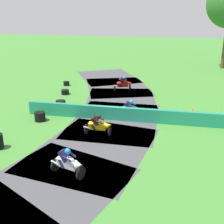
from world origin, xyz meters
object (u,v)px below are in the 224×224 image
motorcycle_trailing_green (131,109)px  tire_stack_far (61,105)px  motorcycle_fourth_red (123,84)px  tire_stack_extra_b (66,83)px  motorcycle_lead_white (68,162)px  tire_stack_extra_a (65,92)px  tire_stack_mid_b (40,116)px  traffic_cone (192,110)px  motorcycle_chase_yellow (98,125)px

motorcycle_trailing_green → tire_stack_far: bearing=169.9°
motorcycle_fourth_red → tire_stack_far: size_ratio=2.41×
motorcycle_fourth_red → tire_stack_extra_b: (-5.66, 0.69, -0.45)m
motorcycle_lead_white → tire_stack_extra_b: (-5.74, 14.90, -0.46)m
motorcycle_lead_white → tire_stack_extra_a: 12.96m
motorcycle_fourth_red → tire_stack_extra_a: (-4.69, -2.17, -0.45)m
tire_stack_mid_b → tire_stack_extra_a: bearing=95.8°
tire_stack_extra_b → tire_stack_mid_b: bearing=-80.0°
motorcycle_lead_white → traffic_cone: bearing=58.7°
tire_stack_far → tire_stack_extra_b: size_ratio=1.27×
tire_stack_mid_b → tire_stack_far: bearing=81.4°
motorcycle_lead_white → tire_stack_extra_a: bearing=111.6°
motorcycle_fourth_red → traffic_cone: 7.54m
motorcycle_fourth_red → tire_stack_extra_b: motorcycle_fourth_red is taller
traffic_cone → tire_stack_mid_b: bearing=-160.1°
motorcycle_chase_yellow → motorcycle_trailing_green: same height
motorcycle_fourth_red → tire_stack_extra_a: 5.19m
motorcycle_lead_white → traffic_cone: 11.00m
tire_stack_far → tire_stack_extra_b: bearing=107.2°
tire_stack_extra_b → traffic_cone: 12.70m
motorcycle_chase_yellow → motorcycle_lead_white: bearing=-92.7°
motorcycle_fourth_red → tire_stack_mid_b: (-4.06, -8.38, -0.35)m
motorcycle_trailing_green → tire_stack_mid_b: size_ratio=2.41×
tire_stack_mid_b → tire_stack_extra_a: size_ratio=1.07×
motorcycle_chase_yellow → tire_stack_extra_b: bearing=119.5°
motorcycle_fourth_red → tire_stack_extra_a: motorcycle_fourth_red is taller
tire_stack_mid_b → tire_stack_extra_a: tire_stack_mid_b is taller
tire_stack_mid_b → tire_stack_far: (0.40, 2.63, 0.00)m
motorcycle_lead_white → motorcycle_trailing_green: motorcycle_lead_white is taller
traffic_cone → motorcycle_trailing_green: bearing=-155.3°
tire_stack_extra_a → motorcycle_chase_yellow: bearing=-56.9°
motorcycle_fourth_red → traffic_cone: size_ratio=3.92×
motorcycle_trailing_green → tire_stack_mid_b: motorcycle_trailing_green is taller
motorcycle_lead_white → tire_stack_extra_b: 15.97m
tire_stack_extra_b → motorcycle_trailing_green: bearing=-45.2°
traffic_cone → tire_stack_extra_b: bearing=154.3°
tire_stack_extra_b → traffic_cone: (11.44, -5.50, 0.02)m
motorcycle_lead_white → motorcycle_chase_yellow: motorcycle_lead_white is taller
tire_stack_extra_a → tire_stack_extra_b: (-0.96, 2.85, 0.00)m
motorcycle_chase_yellow → motorcycle_fourth_red: 9.82m
tire_stack_far → traffic_cone: (9.45, 0.93, -0.08)m
tire_stack_mid_b → tire_stack_extra_b: size_ratio=1.24×
motorcycle_chase_yellow → tire_stack_extra_b: size_ratio=2.98×
motorcycle_lead_white → tire_stack_extra_b: bearing=111.1°
tire_stack_extra_a → motorcycle_fourth_red: bearing=24.8°
motorcycle_chase_yellow → tire_stack_mid_b: 4.59m
motorcycle_lead_white → tire_stack_mid_b: (-4.14, 5.83, -0.36)m
motorcycle_lead_white → tire_stack_mid_b: bearing=125.4°
traffic_cone → motorcycle_chase_yellow: bearing=-137.7°
motorcycle_trailing_green → tire_stack_mid_b: (-5.74, -1.68, -0.35)m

